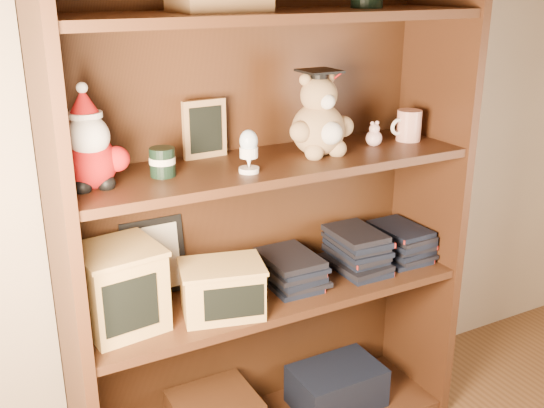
{
  "coord_description": "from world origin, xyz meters",
  "views": [
    {
      "loc": [
        -0.95,
        -0.2,
        1.43
      ],
      "look_at": [
        -0.14,
        1.3,
        0.82
      ],
      "focal_mm": 42.0,
      "sensor_mm": 36.0,
      "label": 1
    }
  ],
  "objects_px": {
    "treats_box": "(120,287)",
    "teacher_mug": "(408,125)",
    "bookcase": "(263,212)",
    "grad_teddy_bear": "(320,122)"
  },
  "relations": [
    {
      "from": "grad_teddy_bear",
      "to": "teacher_mug",
      "type": "height_order",
      "value": "grad_teddy_bear"
    },
    {
      "from": "treats_box",
      "to": "bookcase",
      "type": "bearing_deg",
      "value": 6.52
    },
    {
      "from": "treats_box",
      "to": "teacher_mug",
      "type": "bearing_deg",
      "value": 0.06
    },
    {
      "from": "grad_teddy_bear",
      "to": "treats_box",
      "type": "height_order",
      "value": "grad_teddy_bear"
    },
    {
      "from": "teacher_mug",
      "to": "grad_teddy_bear",
      "type": "bearing_deg",
      "value": -178.71
    },
    {
      "from": "grad_teddy_bear",
      "to": "teacher_mug",
      "type": "bearing_deg",
      "value": 1.29
    },
    {
      "from": "bookcase",
      "to": "teacher_mug",
      "type": "xyz_separation_m",
      "value": [
        0.48,
        -0.05,
        0.22
      ]
    },
    {
      "from": "teacher_mug",
      "to": "bookcase",
      "type": "bearing_deg",
      "value": 174.03
    },
    {
      "from": "bookcase",
      "to": "grad_teddy_bear",
      "type": "distance_m",
      "value": 0.31
    },
    {
      "from": "teacher_mug",
      "to": "treats_box",
      "type": "distance_m",
      "value": 0.99
    }
  ]
}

